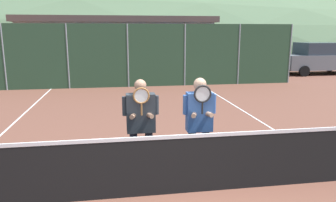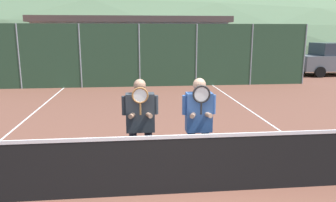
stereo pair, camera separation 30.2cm
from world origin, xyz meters
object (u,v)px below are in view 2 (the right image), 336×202
(player_leftmost, at_px, (140,120))
(car_right_of_center, at_px, (336,59))
(car_far_left, at_px, (75,61))
(player_center_left, at_px, (199,120))
(car_center, at_px, (250,60))
(car_left_of_center, at_px, (165,62))

(player_leftmost, relative_size, car_right_of_center, 0.38)
(car_far_left, bearing_deg, car_right_of_center, 1.04)
(player_leftmost, distance_m, player_center_left, 0.98)
(car_center, bearing_deg, car_right_of_center, -2.60)
(player_leftmost, distance_m, car_right_of_center, 16.97)
(car_far_left, height_order, car_center, car_far_left)
(car_far_left, height_order, car_left_of_center, car_far_left)
(car_center, bearing_deg, car_far_left, -177.05)
(car_left_of_center, distance_m, car_center, 4.86)
(car_center, bearing_deg, player_center_left, -113.24)
(player_leftmost, relative_size, car_left_of_center, 0.42)
(player_leftmost, relative_size, player_center_left, 0.99)
(player_leftmost, bearing_deg, car_center, 62.95)
(car_right_of_center, bearing_deg, car_center, 177.40)
(car_center, bearing_deg, car_left_of_center, -176.19)
(car_center, xyz_separation_m, car_right_of_center, (5.03, -0.23, 0.03))
(car_center, height_order, car_right_of_center, car_right_of_center)
(car_left_of_center, xyz_separation_m, car_center, (4.85, 0.32, 0.03))
(player_center_left, bearing_deg, car_right_of_center, 50.09)
(player_leftmost, bearing_deg, player_center_left, -7.83)
(car_far_left, height_order, car_right_of_center, car_far_left)
(car_left_of_center, height_order, car_right_of_center, car_right_of_center)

